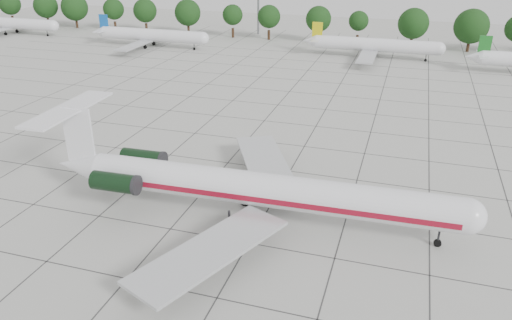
# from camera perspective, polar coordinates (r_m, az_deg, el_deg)

# --- Properties ---
(ground) EXTENTS (260.00, 260.00, 0.00)m
(ground) POSITION_cam_1_polar(r_m,az_deg,el_deg) (53.34, 1.85, -4.87)
(ground) COLOR #B2B2AA
(ground) RESTS_ON ground
(apron_joints) EXTENTS (170.00, 170.00, 0.02)m
(apron_joints) POSITION_cam_1_polar(r_m,az_deg,el_deg) (66.43, 5.36, 1.24)
(apron_joints) COLOR #383838
(apron_joints) RESTS_ON ground
(main_airliner) EXTENTS (43.04, 33.80, 10.08)m
(main_airliner) POSITION_cam_1_polar(r_m,az_deg,el_deg) (48.82, -1.46, -3.08)
(main_airliner) COLOR silver
(main_airliner) RESTS_ON ground
(bg_airliner_a) EXTENTS (28.24, 27.20, 7.40)m
(bg_airliner_a) POSITION_cam_1_polar(r_m,az_deg,el_deg) (160.25, -26.12, 13.83)
(bg_airliner_a) COLOR silver
(bg_airliner_a) RESTS_ON ground
(bg_airliner_b) EXTENTS (28.24, 27.20, 7.40)m
(bg_airliner_b) POSITION_cam_1_polar(r_m,az_deg,el_deg) (130.09, -11.86, 13.77)
(bg_airliner_b) COLOR silver
(bg_airliner_b) RESTS_ON ground
(bg_airliner_c) EXTENTS (28.24, 27.20, 7.40)m
(bg_airliner_c) POSITION_cam_1_polar(r_m,az_deg,el_deg) (118.92, 13.39, 12.64)
(bg_airliner_c) COLOR silver
(bg_airliner_c) RESTS_ON ground
(tree_line) EXTENTS (249.86, 8.44, 10.22)m
(tree_line) POSITION_cam_1_polar(r_m,az_deg,el_deg) (133.53, 7.16, 15.70)
(tree_line) COLOR #332114
(tree_line) RESTS_ON ground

